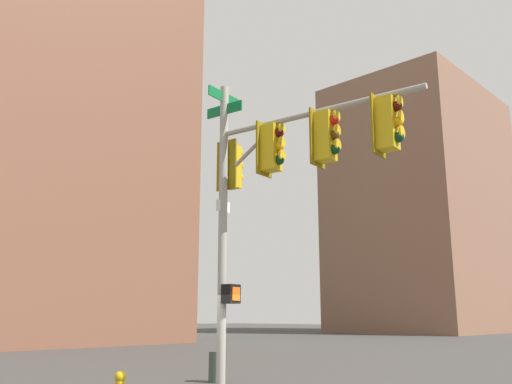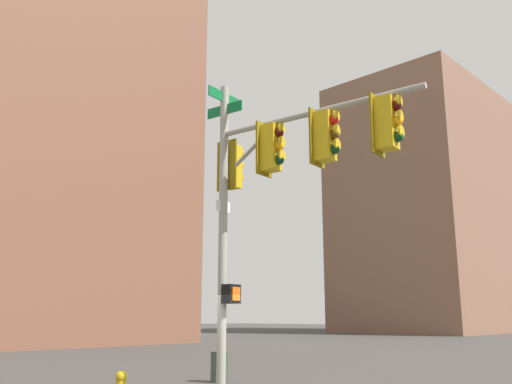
# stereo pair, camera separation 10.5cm
# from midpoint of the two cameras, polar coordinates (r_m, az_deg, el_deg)

# --- Properties ---
(signal_pole_assembly) EXTENTS (1.30, 5.15, 7.26)m
(signal_pole_assembly) POSITION_cam_midpoint_polar(r_m,az_deg,el_deg) (11.59, 2.37, 1.97)
(signal_pole_assembly) COLOR #9E998C
(signal_pole_assembly) RESTS_ON ground_plane
(litter_bin) EXTENTS (0.56, 0.56, 0.95)m
(litter_bin) POSITION_cam_midpoint_polar(r_m,az_deg,el_deg) (18.52, -3.63, -17.57)
(litter_bin) COLOR #384738
(litter_bin) RESTS_ON ground_plane
(building_brick_nearside) EXTENTS (22.02, 16.84, 39.64)m
(building_brick_nearside) POSITION_cam_midpoint_polar(r_m,az_deg,el_deg) (49.03, -21.77, 9.54)
(building_brick_nearside) COLOR brown
(building_brick_nearside) RESTS_ON ground_plane
(building_brick_midblock) EXTENTS (17.45, 14.18, 45.60)m
(building_brick_midblock) POSITION_cam_midpoint_polar(r_m,az_deg,el_deg) (67.86, -19.41, 5.90)
(building_brick_midblock) COLOR brown
(building_brick_midblock) RESTS_ON ground_plane
(building_glass_tower) EXTENTS (22.34, 25.79, 82.72)m
(building_glass_tower) POSITION_cam_midpoint_polar(r_m,az_deg,el_deg) (80.63, -18.27, 17.23)
(building_glass_tower) COLOR #9EC6C1
(building_glass_tower) RESTS_ON ground_plane
(building_brick_farside) EXTENTS (23.39, 17.07, 31.28)m
(building_brick_farside) POSITION_cam_midpoint_polar(r_m,az_deg,el_deg) (76.23, 17.35, -1.80)
(building_brick_farside) COLOR #845B47
(building_brick_farside) RESTS_ON ground_plane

